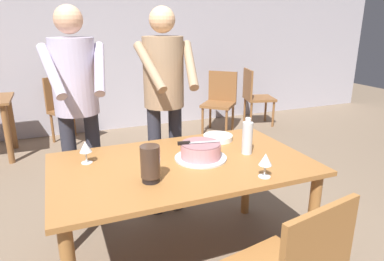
% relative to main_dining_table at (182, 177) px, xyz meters
% --- Properties ---
extents(ground_plane, '(14.00, 14.00, 0.00)m').
position_rel_main_dining_table_xyz_m(ground_plane, '(0.00, 0.00, -0.65)').
color(ground_plane, '#7A6651').
extents(back_wall, '(10.00, 0.12, 2.70)m').
position_rel_main_dining_table_xyz_m(back_wall, '(0.00, 3.40, 0.70)').
color(back_wall, '#ADA8B2').
rests_on(back_wall, ground_plane).
extents(main_dining_table, '(1.62, 0.97, 0.75)m').
position_rel_main_dining_table_xyz_m(main_dining_table, '(0.00, 0.00, 0.00)').
color(main_dining_table, '#9E6633').
rests_on(main_dining_table, ground_plane).
extents(cake_on_platter, '(0.34, 0.34, 0.11)m').
position_rel_main_dining_table_xyz_m(cake_on_platter, '(0.13, 0.01, 0.15)').
color(cake_on_platter, silver).
rests_on(cake_on_platter, main_dining_table).
extents(cake_knife, '(0.27, 0.07, 0.02)m').
position_rel_main_dining_table_xyz_m(cake_knife, '(0.06, 0.02, 0.22)').
color(cake_knife, silver).
rests_on(cake_knife, cake_on_platter).
extents(plate_stack, '(0.22, 0.22, 0.04)m').
position_rel_main_dining_table_xyz_m(plate_stack, '(0.40, 0.30, 0.12)').
color(plate_stack, white).
rests_on(plate_stack, main_dining_table).
extents(wine_glass_near, '(0.08, 0.08, 0.14)m').
position_rel_main_dining_table_xyz_m(wine_glass_near, '(-0.56, 0.22, 0.20)').
color(wine_glass_near, silver).
rests_on(wine_glass_near, main_dining_table).
extents(wine_glass_far, '(0.08, 0.08, 0.14)m').
position_rel_main_dining_table_xyz_m(wine_glass_far, '(0.36, -0.38, 0.20)').
color(wine_glass_far, silver).
rests_on(wine_glass_far, main_dining_table).
extents(water_bottle, '(0.07, 0.07, 0.25)m').
position_rel_main_dining_table_xyz_m(water_bottle, '(0.46, -0.02, 0.22)').
color(water_bottle, silver).
rests_on(water_bottle, main_dining_table).
extents(hurricane_lamp, '(0.11, 0.11, 0.21)m').
position_rel_main_dining_table_xyz_m(hurricane_lamp, '(-0.26, -0.19, 0.21)').
color(hurricane_lamp, black).
rests_on(hurricane_lamp, main_dining_table).
extents(person_cutting_cake, '(0.47, 0.55, 1.72)m').
position_rel_main_dining_table_xyz_m(person_cutting_cake, '(0.11, 0.69, 0.43)').
color(person_cutting_cake, '#2D2D38').
rests_on(person_cutting_cake, ground_plane).
extents(person_standing_beside, '(0.47, 0.56, 1.72)m').
position_rel_main_dining_table_xyz_m(person_standing_beside, '(-0.56, 0.72, 0.43)').
color(person_standing_beside, '#2D2D38').
rests_on(person_standing_beside, ground_plane).
extents(background_chair_0, '(0.54, 0.54, 0.90)m').
position_rel_main_dining_table_xyz_m(background_chair_0, '(2.27, 2.75, -0.16)').
color(background_chair_0, brown).
rests_on(background_chair_0, ground_plane).
extents(background_chair_1, '(0.61, 0.61, 0.90)m').
position_rel_main_dining_table_xyz_m(background_chair_1, '(-0.58, 3.04, -0.16)').
color(background_chair_1, brown).
rests_on(background_chair_1, ground_plane).
extents(background_chair_2, '(0.62, 0.62, 0.90)m').
position_rel_main_dining_table_xyz_m(background_chair_2, '(1.59, 2.63, -0.16)').
color(background_chair_2, brown).
rests_on(background_chair_2, ground_plane).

